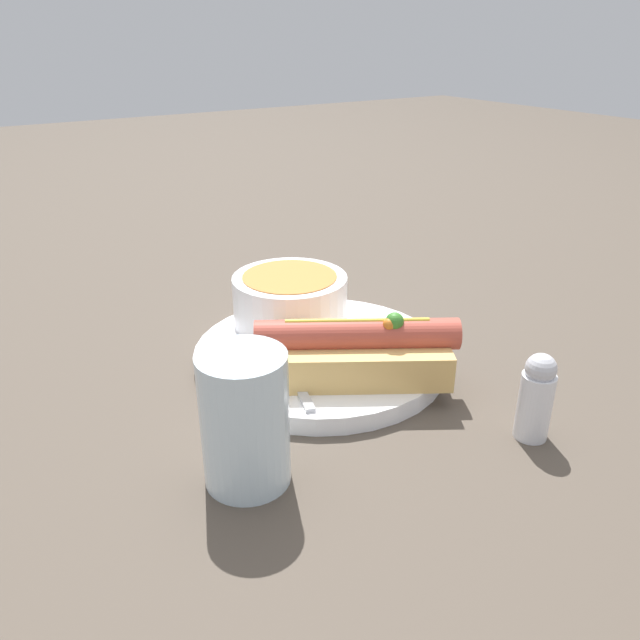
{
  "coord_description": "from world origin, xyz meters",
  "views": [
    {
      "loc": [
        -0.3,
        -0.47,
        0.31
      ],
      "look_at": [
        0.0,
        0.0,
        0.05
      ],
      "focal_mm": 35.0,
      "sensor_mm": 36.0,
      "label": 1
    }
  ],
  "objects_px": {
    "hot_dog": "(354,352)",
    "drinking_glass": "(245,420)",
    "soup_bowl": "(290,298)",
    "salt_shaker": "(536,397)",
    "spoon": "(280,345)"
  },
  "relations": [
    {
      "from": "hot_dog",
      "to": "drinking_glass",
      "type": "relative_size",
      "value": 1.7
    },
    {
      "from": "hot_dog",
      "to": "drinking_glass",
      "type": "distance_m",
      "value": 0.15
    },
    {
      "from": "spoon",
      "to": "drinking_glass",
      "type": "bearing_deg",
      "value": 159.54
    },
    {
      "from": "soup_bowl",
      "to": "drinking_glass",
      "type": "distance_m",
      "value": 0.24
    },
    {
      "from": "drinking_glass",
      "to": "soup_bowl",
      "type": "bearing_deg",
      "value": 52.33
    },
    {
      "from": "hot_dog",
      "to": "soup_bowl",
      "type": "relative_size",
      "value": 1.47
    },
    {
      "from": "hot_dog",
      "to": "drinking_glass",
      "type": "xyz_separation_m",
      "value": [
        -0.14,
        -0.06,
        0.01
      ]
    },
    {
      "from": "salt_shaker",
      "to": "soup_bowl",
      "type": "bearing_deg",
      "value": 106.02
    },
    {
      "from": "hot_dog",
      "to": "salt_shaker",
      "type": "distance_m",
      "value": 0.16
    },
    {
      "from": "spoon",
      "to": "soup_bowl",
      "type": "bearing_deg",
      "value": -23.72
    },
    {
      "from": "hot_dog",
      "to": "spoon",
      "type": "xyz_separation_m",
      "value": [
        -0.03,
        0.08,
        -0.02
      ]
    },
    {
      "from": "soup_bowl",
      "to": "salt_shaker",
      "type": "xyz_separation_m",
      "value": [
        0.08,
        -0.27,
        -0.01
      ]
    },
    {
      "from": "hot_dog",
      "to": "spoon",
      "type": "distance_m",
      "value": 0.09
    },
    {
      "from": "hot_dog",
      "to": "spoon",
      "type": "bearing_deg",
      "value": 142.15
    },
    {
      "from": "hot_dog",
      "to": "drinking_glass",
      "type": "bearing_deg",
      "value": -126.31
    }
  ]
}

